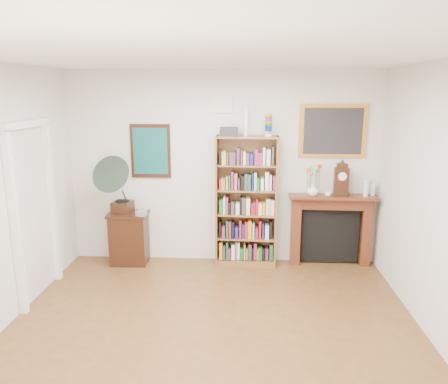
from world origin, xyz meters
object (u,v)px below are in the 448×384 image
(flower_vase, at_px, (313,190))
(teacup, at_px, (328,194))
(cd_stack, at_px, (141,213))
(bottle_right, at_px, (373,189))
(fireplace, at_px, (331,224))
(bottle_left, at_px, (366,188))
(side_cabinet, at_px, (129,238))
(gramophone, at_px, (118,181))
(bookshelf, at_px, (247,194))
(mantel_clock, at_px, (341,180))

(flower_vase, height_order, teacup, flower_vase)
(cd_stack, xyz_separation_m, bottle_right, (3.28, 0.23, 0.34))
(fireplace, relative_size, bottle_right, 6.26)
(bottle_left, bearing_deg, fireplace, 169.94)
(side_cabinet, bearing_deg, bottle_right, 0.61)
(gramophone, xyz_separation_m, bottle_right, (3.59, 0.22, -0.11))
(bookshelf, height_order, teacup, bookshelf)
(side_cabinet, bearing_deg, flower_vase, 0.17)
(flower_vase, height_order, bottle_left, bottle_left)
(teacup, xyz_separation_m, bottle_left, (0.53, 0.03, 0.09))
(bookshelf, distance_m, cd_stack, 1.52)
(gramophone, distance_m, bottle_right, 3.60)
(bottle_left, distance_m, bottle_right, 0.13)
(fireplace, xyz_separation_m, gramophone, (-3.03, -0.24, 0.65))
(teacup, bearing_deg, bookshelf, 178.90)
(mantel_clock, bearing_deg, bottle_left, 0.96)
(gramophone, distance_m, cd_stack, 0.55)
(side_cabinet, height_order, teacup, teacup)
(side_cabinet, relative_size, cd_stack, 6.42)
(side_cabinet, xyz_separation_m, flower_vase, (2.66, 0.06, 0.75))
(gramophone, xyz_separation_m, mantel_clock, (3.13, 0.17, 0.01))
(side_cabinet, distance_m, cd_stack, 0.50)
(flower_vase, xyz_separation_m, teacup, (0.21, -0.03, -0.05))
(bookshelf, relative_size, gramophone, 2.50)
(flower_vase, bearing_deg, gramophone, -176.44)
(bottle_left, bearing_deg, side_cabinet, -179.11)
(mantel_clock, height_order, bottle_left, mantel_clock)
(side_cabinet, xyz_separation_m, teacup, (2.87, 0.03, 0.70))
(flower_vase, bearing_deg, bottle_left, -0.61)
(teacup, bearing_deg, mantel_clock, 11.28)
(cd_stack, bearing_deg, side_cabinet, 151.38)
(side_cabinet, distance_m, bottle_right, 3.59)
(fireplace, xyz_separation_m, mantel_clock, (0.10, -0.07, 0.66))
(bookshelf, height_order, gramophone, bookshelf)
(flower_vase, relative_size, bottle_left, 0.71)
(mantel_clock, height_order, flower_vase, mantel_clock)
(side_cabinet, height_order, bottle_right, bottle_right)
(fireplace, bearing_deg, flower_vase, -164.47)
(gramophone, relative_size, cd_stack, 7.26)
(bookshelf, xyz_separation_m, fireplace, (1.23, 0.08, -0.45))
(mantel_clock, xyz_separation_m, bottle_right, (0.46, 0.04, -0.12))
(side_cabinet, bearing_deg, cd_stack, -29.76)
(gramophone, relative_size, bottle_left, 3.63)
(side_cabinet, distance_m, mantel_clock, 3.18)
(fireplace, bearing_deg, bottle_left, -8.24)
(flower_vase, relative_size, bottle_right, 0.85)
(bookshelf, bearing_deg, bottle_left, 3.20)
(fireplace, distance_m, bottle_left, 0.72)
(side_cabinet, relative_size, mantel_clock, 1.66)
(teacup, distance_m, bottle_left, 0.54)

